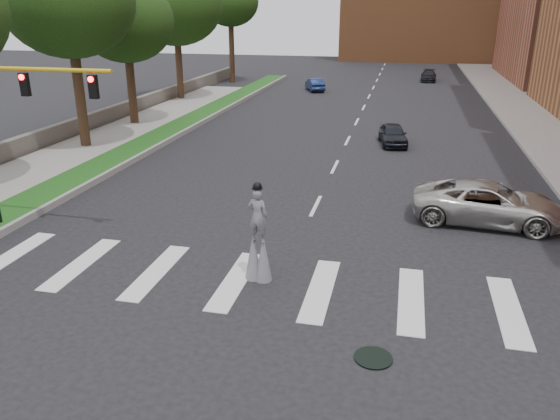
# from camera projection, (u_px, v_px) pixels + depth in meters

# --- Properties ---
(ground_plane) EXTENTS (160.00, 160.00, 0.00)m
(ground_plane) POSITION_uv_depth(u_px,v_px,m) (269.00, 302.00, 15.17)
(ground_plane) COLOR black
(ground_plane) RESTS_ON ground
(grass_median) EXTENTS (2.00, 60.00, 0.25)m
(grass_median) POSITION_uv_depth(u_px,v_px,m) (173.00, 130.00, 35.80)
(grass_median) COLOR #164714
(grass_median) RESTS_ON ground
(median_curb) EXTENTS (0.20, 60.00, 0.28)m
(median_curb) POSITION_uv_depth(u_px,v_px,m) (188.00, 130.00, 35.57)
(median_curb) COLOR gray
(median_curb) RESTS_ON ground
(sidewalk_left) EXTENTS (4.00, 60.00, 0.18)m
(sidewalk_left) POSITION_uv_depth(u_px,v_px,m) (36.00, 169.00, 27.30)
(sidewalk_left) COLOR gray
(sidewalk_left) RESTS_ON ground
(sidewalk_right) EXTENTS (5.00, 90.00, 0.18)m
(sidewalk_right) POSITION_uv_depth(u_px,v_px,m) (549.00, 132.00, 35.37)
(sidewalk_right) COLOR gray
(sidewalk_right) RESTS_ON ground
(stone_wall) EXTENTS (0.50, 56.00, 1.10)m
(stone_wall) POSITION_uv_depth(u_px,v_px,m) (111.00, 114.00, 38.62)
(stone_wall) COLOR #5A554D
(stone_wall) RESTS_ON ground
(manhole) EXTENTS (0.90, 0.90, 0.04)m
(manhole) POSITION_uv_depth(u_px,v_px,m) (373.00, 358.00, 12.72)
(manhole) COLOR black
(manhole) RESTS_ON ground
(traffic_signal) EXTENTS (5.30, 0.23, 6.20)m
(traffic_signal) POSITION_uv_depth(u_px,v_px,m) (10.00, 118.00, 18.50)
(traffic_signal) COLOR black
(traffic_signal) RESTS_ON ground
(stilt_performer) EXTENTS (0.84, 0.56, 3.06)m
(stilt_performer) POSITION_uv_depth(u_px,v_px,m) (258.00, 242.00, 16.03)
(stilt_performer) COLOR #352215
(stilt_performer) RESTS_ON ground
(suv_crossing) EXTENTS (5.76, 3.06, 1.54)m
(suv_crossing) POSITION_uv_depth(u_px,v_px,m) (489.00, 203.00, 20.48)
(suv_crossing) COLOR #B2B0A9
(suv_crossing) RESTS_ON ground
(car_near) EXTENTS (2.01, 3.77, 1.22)m
(car_near) POSITION_uv_depth(u_px,v_px,m) (393.00, 134.00, 32.28)
(car_near) COLOR black
(car_near) RESTS_ON ground
(car_mid) EXTENTS (2.54, 3.90, 1.21)m
(car_mid) POSITION_uv_depth(u_px,v_px,m) (315.00, 84.00, 53.06)
(car_mid) COLOR navy
(car_mid) RESTS_ON ground
(car_far) EXTENTS (1.78, 4.07, 1.16)m
(car_far) POSITION_uv_depth(u_px,v_px,m) (429.00, 76.00, 59.93)
(car_far) COLOR black
(car_far) RESTS_ON ground
(tree_2) EXTENTS (7.08, 7.08, 11.03)m
(tree_2) POSITION_uv_depth(u_px,v_px,m) (68.00, 1.00, 28.90)
(tree_2) COLOR #352215
(tree_2) RESTS_ON ground
(tree_3) EXTENTS (6.33, 6.33, 9.55)m
(tree_3) POSITION_uv_depth(u_px,v_px,m) (125.00, 21.00, 35.56)
(tree_3) COLOR #352215
(tree_3) RESTS_ON ground
(tree_4) EXTENTS (7.84, 7.84, 11.20)m
(tree_4) POSITION_uv_depth(u_px,v_px,m) (175.00, 5.00, 45.31)
(tree_4) COLOR #352215
(tree_4) RESTS_ON ground
(tree_5) EXTENTS (5.84, 5.84, 10.67)m
(tree_5) POSITION_uv_depth(u_px,v_px,m) (230.00, 2.00, 56.35)
(tree_5) COLOR #352215
(tree_5) RESTS_ON ground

